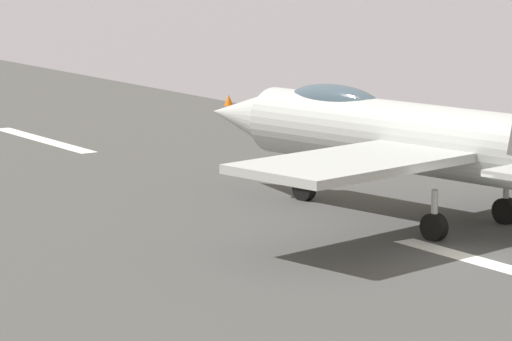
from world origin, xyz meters
name	(u,v)px	position (x,y,z in m)	size (l,w,h in m)	color
ground_plane	(482,263)	(0.00, 0.00, 0.00)	(400.00, 400.00, 0.00)	slate
runway_strip	(482,262)	(-0.02, 0.00, 0.01)	(240.00, 26.00, 0.02)	#454545
fighter_jet	(420,137)	(4.73, -1.93, 2.48)	(16.71, 14.64, 5.68)	#B0B5B5
crew_person	(374,122)	(17.47, -10.50, 0.84)	(0.47, 0.61, 1.67)	#1E2338
marker_cone_far	(229,100)	(30.46, -12.12, 0.28)	(0.44, 0.44, 0.55)	orange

